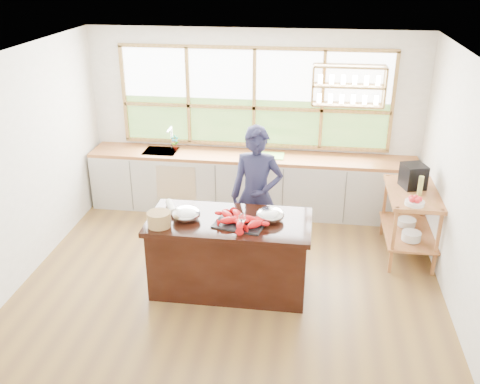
% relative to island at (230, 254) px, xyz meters
% --- Properties ---
extents(ground_plane, '(5.00, 5.00, 0.00)m').
position_rel_island_xyz_m(ground_plane, '(0.00, 0.20, -0.45)').
color(ground_plane, brown).
extents(room_shell, '(5.02, 4.52, 2.71)m').
position_rel_island_xyz_m(room_shell, '(0.02, 0.71, 1.30)').
color(room_shell, white).
rests_on(room_shell, ground_plane).
extents(back_counter, '(4.90, 0.63, 0.90)m').
position_rel_island_xyz_m(back_counter, '(-0.02, 2.14, 0.00)').
color(back_counter, beige).
rests_on(back_counter, ground_plane).
extents(right_shelf_unit, '(0.62, 1.10, 0.90)m').
position_rel_island_xyz_m(right_shelf_unit, '(2.19, 1.09, 0.15)').
color(right_shelf_unit, '#AD5F39').
rests_on(right_shelf_unit, ground_plane).
extents(island, '(1.85, 0.90, 0.90)m').
position_rel_island_xyz_m(island, '(0.00, 0.00, 0.00)').
color(island, black).
rests_on(island, ground_plane).
extents(cook, '(0.67, 0.46, 1.79)m').
position_rel_island_xyz_m(cook, '(0.23, 0.71, 0.44)').
color(cook, '#1D1D3B').
rests_on(cook, ground_plane).
extents(potted_plant, '(0.15, 0.12, 0.24)m').
position_rel_island_xyz_m(potted_plant, '(-1.18, 2.20, 0.57)').
color(potted_plant, slate).
rests_on(potted_plant, back_counter).
extents(cutting_board, '(0.40, 0.30, 0.01)m').
position_rel_island_xyz_m(cutting_board, '(0.28, 2.14, 0.45)').
color(cutting_board, '#82D152').
rests_on(cutting_board, back_counter).
extents(espresso_machine, '(0.35, 0.36, 0.31)m').
position_rel_island_xyz_m(espresso_machine, '(2.19, 1.24, 0.60)').
color(espresso_machine, black).
rests_on(espresso_machine, right_shelf_unit).
extents(wine_bottle, '(0.07, 0.07, 0.26)m').
position_rel_island_xyz_m(wine_bottle, '(2.24, 0.99, 0.57)').
color(wine_bottle, '#A9AD52').
rests_on(wine_bottle, right_shelf_unit).
extents(fruit_bowl, '(0.23, 0.23, 0.11)m').
position_rel_island_xyz_m(fruit_bowl, '(2.14, 0.70, 0.49)').
color(fruit_bowl, silver).
rests_on(fruit_bowl, right_shelf_unit).
extents(slate_board, '(0.62, 0.50, 0.02)m').
position_rel_island_xyz_m(slate_board, '(0.13, -0.08, 0.45)').
color(slate_board, black).
rests_on(slate_board, island).
extents(lobster_pile, '(0.55, 0.48, 0.08)m').
position_rel_island_xyz_m(lobster_pile, '(0.13, -0.09, 0.50)').
color(lobster_pile, red).
rests_on(lobster_pile, slate_board).
extents(mixing_bowl_left, '(0.33, 0.33, 0.16)m').
position_rel_island_xyz_m(mixing_bowl_left, '(-0.49, -0.05, 0.52)').
color(mixing_bowl_left, silver).
rests_on(mixing_bowl_left, island).
extents(mixing_bowl_right, '(0.32, 0.32, 0.15)m').
position_rel_island_xyz_m(mixing_bowl_right, '(0.46, 0.07, 0.51)').
color(mixing_bowl_right, silver).
rests_on(mixing_bowl_right, island).
extents(wine_glass, '(0.08, 0.08, 0.22)m').
position_rel_island_xyz_m(wine_glass, '(0.18, -0.26, 0.61)').
color(wine_glass, white).
rests_on(wine_glass, island).
extents(wicker_basket, '(0.26, 0.26, 0.17)m').
position_rel_island_xyz_m(wicker_basket, '(-0.74, -0.25, 0.53)').
color(wicker_basket, '#A0824A').
rests_on(wicker_basket, island).
extents(parchment_roll, '(0.20, 0.31, 0.08)m').
position_rel_island_xyz_m(parchment_roll, '(-0.72, 0.16, 0.49)').
color(parchment_roll, silver).
rests_on(parchment_roll, island).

